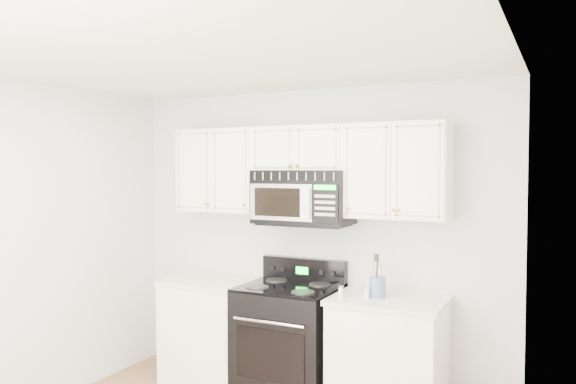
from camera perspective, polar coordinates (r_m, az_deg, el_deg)
The scene contains 9 objects.
room at distance 3.45m, azimuth -9.85°, elevation -7.86°, with size 3.51×3.51×2.61m.
base_cabinet_left at distance 5.25m, azimuth -7.36°, elevation -14.09°, with size 0.86×0.65×0.92m.
base_cabinet_right at distance 4.59m, azimuth 10.17°, elevation -16.55°, with size 0.86×0.65×0.92m.
range at distance 4.85m, azimuth 0.14°, elevation -14.74°, with size 0.79×0.71×1.13m.
upper_cabinets at distance 4.76m, azimuth 1.54°, elevation 2.64°, with size 2.44×0.37×0.75m.
microwave at distance 4.72m, azimuth 1.56°, elevation -0.50°, with size 0.81×0.46×0.45m.
utensil_crock at distance 4.45m, azimuth 9.07°, elevation -9.45°, with size 0.12×0.12×0.33m.
shaker_salt at distance 4.41m, azimuth 5.38°, elevation -10.01°, with size 0.04×0.04×0.09m.
shaker_pepper at distance 4.40m, azimuth 8.02°, elevation -10.06°, with size 0.04×0.04×0.09m.
Camera 1 is at (2.03, -2.73, 1.91)m, focal length 35.00 mm.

